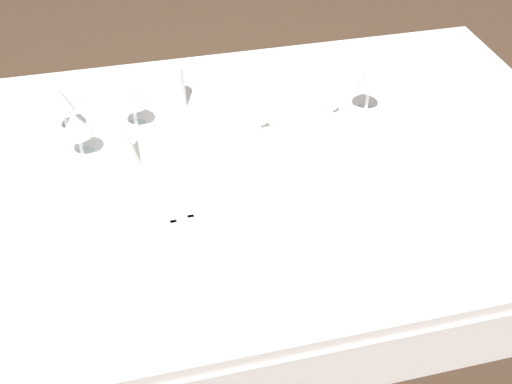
{
  "coord_description": "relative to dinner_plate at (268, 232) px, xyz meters",
  "views": [
    {
      "loc": [
        -0.23,
        -1.09,
        1.65
      ],
      "look_at": [
        -0.01,
        -0.15,
        0.76
      ],
      "focal_mm": 39.7,
      "sensor_mm": 36.0,
      "label": 1
    }
  ],
  "objects": [
    {
      "name": "spoon_tea",
      "position": [
        0.22,
        0.03,
        -0.01
      ],
      "size": [
        0.03,
        0.22,
        0.01
      ],
      "color": "beige",
      "rests_on": "dining_table"
    },
    {
      "name": "spoon_dessert",
      "position": [
        0.19,
        0.04,
        -0.01
      ],
      "size": [
        0.03,
        0.23,
        0.01
      ],
      "color": "beige",
      "rests_on": "dining_table"
    },
    {
      "name": "wine_glass_left",
      "position": [
        0.38,
        0.4,
        0.1
      ],
      "size": [
        0.08,
        0.08,
        0.16
      ],
      "color": "silver",
      "rests_on": "dining_table"
    },
    {
      "name": "saucer_left",
      "position": [
        0.24,
        0.39,
        -0.0
      ],
      "size": [
        0.14,
        0.14,
        0.01
      ],
      "primitive_type": "cylinder",
      "color": "white",
      "rests_on": "dining_table"
    },
    {
      "name": "ground_plane",
      "position": [
        0.01,
        0.27,
        -0.75
      ],
      "size": [
        6.0,
        6.0,
        0.0
      ],
      "primitive_type": "plane",
      "color": "#4C3828"
    },
    {
      "name": "coffee_cup_left",
      "position": [
        0.24,
        0.39,
        0.04
      ],
      "size": [
        0.11,
        0.08,
        0.07
      ],
      "color": "white",
      "rests_on": "saucer_left"
    },
    {
      "name": "fork_outer",
      "position": [
        -0.16,
        0.02,
        -0.01
      ],
      "size": [
        0.02,
        0.23,
        0.0
      ],
      "color": "beige",
      "rests_on": "dining_table"
    },
    {
      "name": "napkin_folded",
      "position": [
        -0.29,
        0.31,
        0.08
      ],
      "size": [
        0.08,
        0.08,
        0.18
      ],
      "primitive_type": "cone",
      "color": "white",
      "rests_on": "dining_table"
    },
    {
      "name": "dinner_plate",
      "position": [
        0.0,
        0.0,
        0.0
      ],
      "size": [
        0.26,
        0.26,
        0.02
      ],
      "primitive_type": "cylinder",
      "color": "white",
      "rests_on": "dining_table"
    },
    {
      "name": "coffee_cup_right",
      "position": [
        0.03,
        0.37,
        0.03
      ],
      "size": [
        0.11,
        0.09,
        0.06
      ],
      "color": "white",
      "rests_on": "saucer_right"
    },
    {
      "name": "wine_glass_right",
      "position": [
        -0.4,
        0.37,
        0.08
      ],
      "size": [
        0.08,
        0.08,
        0.13
      ],
      "color": "silver",
      "rests_on": "dining_table"
    },
    {
      "name": "drink_tumbler",
      "position": [
        -0.14,
        0.54,
        0.06
      ],
      "size": [
        0.07,
        0.07,
        0.13
      ],
      "color": "silver",
      "rests_on": "dining_table"
    },
    {
      "name": "fork_inner",
      "position": [
        -0.2,
        0.03,
        -0.01
      ],
      "size": [
        0.03,
        0.21,
        0.0
      ],
      "color": "beige",
      "rests_on": "dining_table"
    },
    {
      "name": "spoon_soup",
      "position": [
        0.16,
        0.05,
        -0.01
      ],
      "size": [
        0.03,
        0.2,
        0.01
      ],
      "color": "beige",
      "rests_on": "dining_table"
    },
    {
      "name": "wine_glass_centre",
      "position": [
        -0.25,
        0.47,
        0.09
      ],
      "size": [
        0.08,
        0.08,
        0.14
      ],
      "color": "silver",
      "rests_on": "dining_table"
    },
    {
      "name": "wine_glass_far",
      "position": [
        -0.43,
        0.49,
        0.09
      ],
      "size": [
        0.07,
        0.07,
        0.14
      ],
      "color": "silver",
      "rests_on": "dining_table"
    },
    {
      "name": "saucer_right",
      "position": [
        0.03,
        0.37,
        -0.0
      ],
      "size": [
        0.13,
        0.13,
        0.01
      ],
      "primitive_type": "cylinder",
      "color": "white",
      "rests_on": "dining_table"
    },
    {
      "name": "dining_table",
      "position": [
        0.01,
        0.27,
        -0.09
      ],
      "size": [
        1.8,
        1.11,
        0.74
      ],
      "color": "white",
      "rests_on": "ground"
    }
  ]
}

